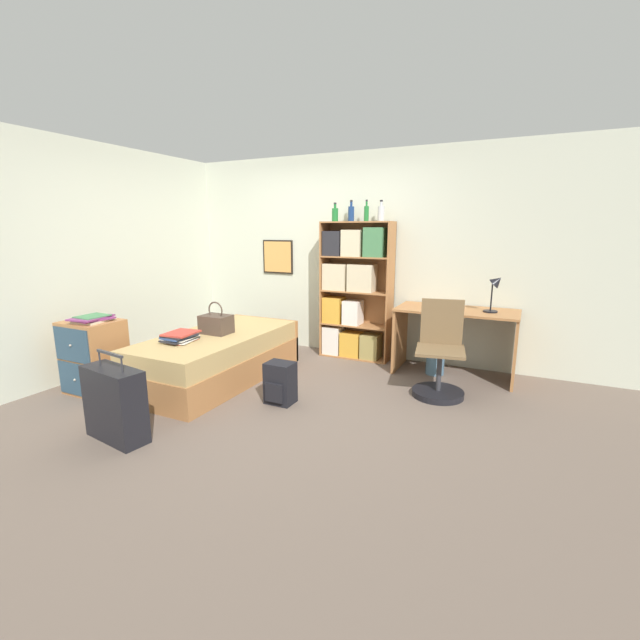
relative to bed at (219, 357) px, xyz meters
name	(u,v)px	position (x,y,z in m)	size (l,w,h in m)	color
ground_plane	(270,389)	(0.68, -0.02, -0.26)	(14.00, 14.00, 0.00)	#66564C
wall_back	(335,256)	(0.68, 1.65, 1.04)	(10.00, 0.09, 2.60)	beige
wall_left	(118,259)	(-1.44, -0.02, 1.04)	(0.06, 10.00, 2.60)	beige
bed	(219,357)	(0.00, 0.00, 0.00)	(0.95, 1.99, 0.52)	#A36B3D
handbag	(216,324)	(-0.02, 0.01, 0.37)	(0.32, 0.24, 0.35)	#47382D
book_stack_on_bed	(180,337)	(-0.13, -0.43, 0.31)	(0.32, 0.37, 0.09)	#B2382D
suitcase	(115,404)	(0.17, -1.48, 0.04)	(0.59, 0.30, 0.72)	black
dresser	(94,356)	(-0.91, -0.85, 0.11)	(0.53, 0.47, 0.74)	#A36B3D
magazine_pile_on_dresser	(93,319)	(-0.85, -0.85, 0.52)	(0.33, 0.41, 0.06)	beige
bookcase	(352,292)	(1.01, 1.44, 0.60)	(0.91, 0.31, 1.74)	#A36B3D
bottle_green	(335,214)	(0.78, 1.42, 1.57)	(0.08, 0.08, 0.23)	#1E6B2D
bottle_brown	(351,213)	(0.97, 1.49, 1.58)	(0.08, 0.08, 0.26)	navy
bottle_clear	(366,213)	(1.18, 1.45, 1.58)	(0.06, 0.06, 0.25)	#1E6B2D
bottle_blue	(381,213)	(1.36, 1.46, 1.58)	(0.08, 0.08, 0.25)	#B7BCC1
desk	(455,329)	(2.34, 1.28, 0.28)	(1.31, 0.63, 0.77)	#A36B3D
desk_lamp	(496,287)	(2.73, 1.27, 0.79)	(0.20, 0.15, 0.42)	black
desk_chair	(439,366)	(2.30, 0.61, 0.05)	(0.54, 0.54, 0.95)	black
backpack	(280,383)	(0.97, -0.29, -0.06)	(0.27, 0.24, 0.40)	black
waste_bin	(435,362)	(2.15, 1.22, -0.11)	(0.21, 0.21, 0.29)	slate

